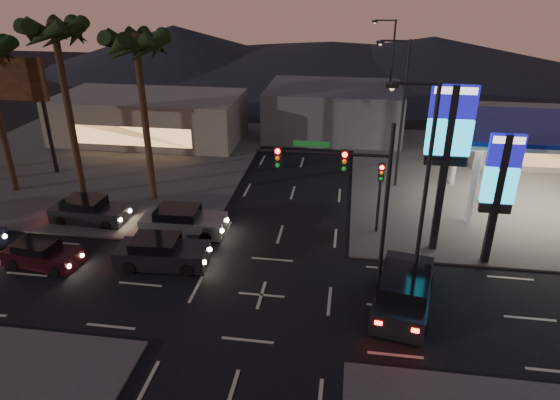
% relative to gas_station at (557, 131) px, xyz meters
% --- Properties ---
extents(ground, '(140.00, 140.00, 0.00)m').
position_rel_gas_station_xyz_m(ground, '(-16.00, -12.00, -5.08)').
color(ground, black).
rests_on(ground, ground).
extents(corner_lot_ne, '(24.00, 24.00, 0.12)m').
position_rel_gas_station_xyz_m(corner_lot_ne, '(0.00, 4.00, -5.02)').
color(corner_lot_ne, '#47443F').
rests_on(corner_lot_ne, ground).
extents(corner_lot_nw, '(24.00, 24.00, 0.12)m').
position_rel_gas_station_xyz_m(corner_lot_nw, '(-32.00, 4.00, -5.02)').
color(corner_lot_nw, '#47443F').
rests_on(corner_lot_nw, ground).
extents(gas_station, '(12.20, 8.20, 5.47)m').
position_rel_gas_station_xyz_m(gas_station, '(0.00, 0.00, 0.00)').
color(gas_station, silver).
rests_on(gas_station, ground).
extents(convenience_store, '(10.00, 6.00, 4.00)m').
position_rel_gas_station_xyz_m(convenience_store, '(2.00, 9.00, -3.08)').
color(convenience_store, '#726B5B').
rests_on(convenience_store, ground).
extents(pylon_sign_tall, '(2.20, 0.35, 9.00)m').
position_rel_gas_station_xyz_m(pylon_sign_tall, '(-7.50, -6.50, 1.31)').
color(pylon_sign_tall, black).
rests_on(pylon_sign_tall, ground).
extents(pylon_sign_short, '(1.60, 0.35, 7.00)m').
position_rel_gas_station_xyz_m(pylon_sign_short, '(-5.00, -7.50, -0.42)').
color(pylon_sign_short, black).
rests_on(pylon_sign_short, ground).
extents(traffic_signal_mast, '(6.10, 0.39, 8.00)m').
position_rel_gas_station_xyz_m(traffic_signal_mast, '(-12.24, -10.01, 0.15)').
color(traffic_signal_mast, black).
rests_on(traffic_signal_mast, ground).
extents(pedestal_signal, '(0.32, 0.39, 4.30)m').
position_rel_gas_station_xyz_m(pedestal_signal, '(-10.50, -5.02, -2.16)').
color(pedestal_signal, black).
rests_on(pedestal_signal, ground).
extents(streetlight_near, '(2.14, 0.25, 10.00)m').
position_rel_gas_station_xyz_m(streetlight_near, '(-9.21, -11.00, 0.64)').
color(streetlight_near, black).
rests_on(streetlight_near, ground).
extents(streetlight_mid, '(2.14, 0.25, 10.00)m').
position_rel_gas_station_xyz_m(streetlight_mid, '(-9.21, 2.00, 0.64)').
color(streetlight_mid, black).
rests_on(streetlight_mid, ground).
extents(streetlight_far, '(2.14, 0.25, 10.00)m').
position_rel_gas_station_xyz_m(streetlight_far, '(-9.21, 16.00, 0.64)').
color(streetlight_far, black).
rests_on(streetlight_far, ground).
extents(palm_a, '(4.41, 4.41, 10.86)m').
position_rel_gas_station_xyz_m(palm_a, '(-25.00, -2.50, 4.35)').
color(palm_a, black).
rests_on(palm_a, ground).
extents(palm_b, '(4.41, 4.41, 11.46)m').
position_rel_gas_station_xyz_m(palm_b, '(-30.00, -2.50, 4.89)').
color(palm_b, black).
rests_on(palm_b, ground).
extents(billboard, '(6.00, 0.30, 8.50)m').
position_rel_gas_station_xyz_m(billboard, '(-36.50, 1.00, 1.25)').
color(billboard, black).
rests_on(billboard, ground).
extents(building_far_west, '(16.00, 8.00, 4.00)m').
position_rel_gas_station_xyz_m(building_far_west, '(-30.00, 10.00, -3.08)').
color(building_far_west, '#726B5B').
rests_on(building_far_west, ground).
extents(building_far_mid, '(12.00, 9.00, 4.40)m').
position_rel_gas_station_xyz_m(building_far_mid, '(-14.00, 14.00, -2.88)').
color(building_far_mid, '#4C4C51').
rests_on(building_far_mid, ground).
extents(hill_left, '(40.00, 40.00, 6.00)m').
position_rel_gas_station_xyz_m(hill_left, '(-41.00, 48.00, -2.08)').
color(hill_left, black).
rests_on(hill_left, ground).
extents(hill_right, '(50.00, 50.00, 5.00)m').
position_rel_gas_station_xyz_m(hill_right, '(-1.00, 48.00, -2.58)').
color(hill_right, black).
rests_on(hill_right, ground).
extents(hill_center, '(60.00, 60.00, 4.00)m').
position_rel_gas_station_xyz_m(hill_center, '(-16.00, 48.00, -3.08)').
color(hill_center, black).
rests_on(hill_center, ground).
extents(car_lane_a_front, '(4.88, 2.27, 1.55)m').
position_rel_gas_station_xyz_m(car_lane_a_front, '(-21.57, -10.12, -4.36)').
color(car_lane_a_front, black).
rests_on(car_lane_a_front, ground).
extents(car_lane_a_mid, '(4.12, 2.08, 1.30)m').
position_rel_gas_station_xyz_m(car_lane_a_mid, '(-27.69, -11.00, -4.48)').
color(car_lane_a_mid, black).
rests_on(car_lane_a_mid, ground).
extents(car_lane_b_front, '(4.95, 2.17, 1.59)m').
position_rel_gas_station_xyz_m(car_lane_b_front, '(-21.57, -6.68, -4.34)').
color(car_lane_b_front, '#5D5E60').
rests_on(car_lane_b_front, ground).
extents(car_lane_b_mid, '(4.70, 2.13, 1.51)m').
position_rel_gas_station_xyz_m(car_lane_b_mid, '(-27.64, -6.07, -4.38)').
color(car_lane_b_mid, black).
rests_on(car_lane_b_mid, ground).
extents(suv_station, '(3.19, 5.69, 1.80)m').
position_rel_gas_station_xyz_m(suv_station, '(-9.52, -11.93, -4.25)').
color(suv_station, black).
rests_on(suv_station, ground).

